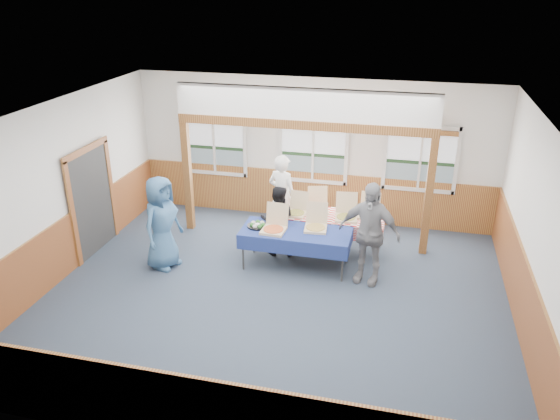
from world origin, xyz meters
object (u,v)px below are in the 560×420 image
object	(u,v)px
woman_white	(282,196)
man_blue	(162,223)
table_right	(334,218)
person_grey	(369,233)
table_left	(296,233)
woman_black	(278,221)

from	to	relation	value
woman_white	man_blue	size ratio (longest dim) A/B	0.99
table_right	person_grey	bearing A→B (deg)	-60.69
table_right	woman_white	world-z (taller)	woman_white
table_left	woman_white	world-z (taller)	woman_white
person_grey	woman_white	bearing A→B (deg)	155.86
table_left	table_right	size ratio (longest dim) A/B	1.09
table_right	man_blue	size ratio (longest dim) A/B	1.13
woman_black	man_blue	world-z (taller)	man_blue
man_blue	person_grey	world-z (taller)	person_grey
man_blue	person_grey	distance (m)	3.83
table_right	woman_white	bearing A→B (deg)	153.83
woman_white	woman_black	bearing A→B (deg)	118.31
woman_black	man_blue	size ratio (longest dim) A/B	0.79
woman_white	woman_black	xyz separation A→B (m)	(0.10, -0.81, -0.19)
man_blue	woman_white	bearing A→B (deg)	-30.46
person_grey	woman_black	bearing A→B (deg)	173.49
table_right	woman_black	distance (m)	1.14
table_right	man_blue	xyz separation A→B (m)	(-3.04, -1.42, 0.21)
woman_black	person_grey	bearing A→B (deg)	151.55
man_blue	person_grey	xyz separation A→B (m)	(3.81, 0.37, 0.05)
table_left	woman_black	size ratio (longest dim) A/B	1.57
woman_white	man_blue	distance (m)	2.62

